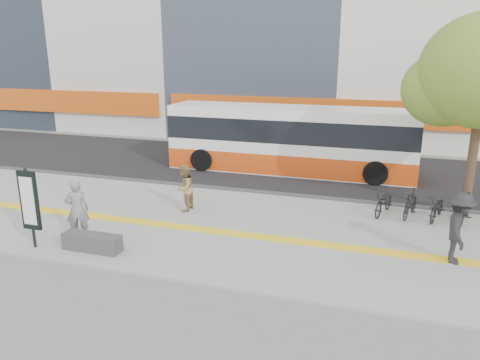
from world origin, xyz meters
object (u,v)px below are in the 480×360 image
(seated_woman, at_px, (77,209))
(pedestrian_tan, at_px, (184,188))
(signboard, at_px, (29,202))
(pedestrian_dark, at_px, (459,228))
(bus, at_px, (290,141))
(bench, at_px, (92,242))

(seated_woman, bearing_deg, pedestrian_tan, -152.47)
(signboard, distance_m, pedestrian_dark, 10.94)
(bus, distance_m, pedestrian_dark, 9.54)
(signboard, xyz_separation_m, pedestrian_dark, (10.66, 2.44, -0.38))
(signboard, xyz_separation_m, seated_woman, (0.80, 0.85, -0.42))
(bus, bearing_deg, signboard, -115.97)
(signboard, distance_m, bus, 11.13)
(bench, bearing_deg, signboard, -169.19)
(bench, bearing_deg, pedestrian_tan, 73.52)
(signboard, distance_m, pedestrian_tan, 4.73)
(bench, bearing_deg, pedestrian_dark, 13.22)
(pedestrian_tan, bearing_deg, bus, 162.39)
(bench, xyz_separation_m, signboard, (-1.60, -0.31, 1.06))
(bus, relative_size, pedestrian_dark, 5.79)
(pedestrian_tan, bearing_deg, bench, -14.19)
(pedestrian_tan, xyz_separation_m, pedestrian_dark, (8.00, -1.45, 0.13))
(signboard, bearing_deg, seated_woman, 46.86)
(bench, height_order, pedestrian_dark, pedestrian_dark)
(bus, relative_size, pedestrian_tan, 6.78)
(bus, relative_size, seated_woman, 6.05)
(bench, distance_m, pedestrian_dark, 9.33)
(bus, distance_m, pedestrian_tan, 6.53)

